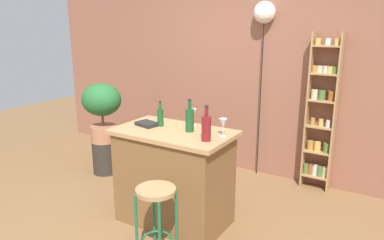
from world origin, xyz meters
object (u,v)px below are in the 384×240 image
object	(u,v)px
wine_glass_left	(193,114)
pendant_globe_light	(264,14)
plant_stool	(105,157)
bottle_olive_oil	(206,128)
bottle_soda_blue	(160,117)
spice_shelf	(321,117)
bottle_spirits_clear	(190,119)
bar_stool	(156,208)
potted_plant	(102,106)
wine_glass_center	(223,124)
cookbook	(147,124)

from	to	relation	value
wine_glass_left	pendant_globe_light	world-z (taller)	pendant_globe_light
plant_stool	bottle_olive_oil	distance (m)	2.15
bottle_soda_blue	bottle_olive_oil	bearing A→B (deg)	-15.40
spice_shelf	wine_glass_left	world-z (taller)	spice_shelf
wine_glass_left	plant_stool	bearing A→B (deg)	169.53
pendant_globe_light	plant_stool	bearing A→B (deg)	-149.72
bottle_spirits_clear	bar_stool	bearing A→B (deg)	-81.45
bar_stool	potted_plant	distance (m)	2.10
spice_shelf	potted_plant	xyz separation A→B (m)	(-2.47, -0.97, 0.02)
wine_glass_center	cookbook	bearing A→B (deg)	-174.58
plant_stool	bottle_spirits_clear	distance (m)	1.88
bottle_olive_oil	cookbook	world-z (taller)	bottle_olive_oil
potted_plant	bottle_spirits_clear	size ratio (longest dim) A/B	2.49
cookbook	pendant_globe_light	bearing A→B (deg)	81.61
spice_shelf	bottle_olive_oil	bearing A→B (deg)	-110.24
bottle_olive_oil	potted_plant	bearing A→B (deg)	161.11
bar_stool	spice_shelf	world-z (taller)	spice_shelf
bar_stool	spice_shelf	distance (m)	2.28
plant_stool	wine_glass_center	bearing A→B (deg)	-13.30
spice_shelf	wine_glass_center	size ratio (longest dim) A/B	11.13
bottle_soda_blue	cookbook	world-z (taller)	bottle_soda_blue
potted_plant	wine_glass_center	size ratio (longest dim) A/B	4.63
plant_stool	wine_glass_left	size ratio (longest dim) A/B	2.62
plant_stool	pendant_globe_light	world-z (taller)	pendant_globe_light
bar_stool	wine_glass_left	distance (m)	1.05
bottle_spirits_clear	pendant_globe_light	xyz separation A→B (m)	(0.11, 1.49, 0.96)
bar_stool	pendant_globe_light	world-z (taller)	pendant_globe_light
potted_plant	pendant_globe_light	world-z (taller)	pendant_globe_light
bottle_soda_blue	cookbook	size ratio (longest dim) A/B	1.18
wine_glass_left	pendant_globe_light	size ratio (longest dim) A/B	0.08
potted_plant	pendant_globe_light	xyz separation A→B (m)	(1.72, 1.01, 1.12)
plant_stool	cookbook	distance (m)	1.47
plant_stool	bottle_soda_blue	xyz separation A→B (m)	(1.27, -0.48, 0.82)
potted_plant	cookbook	world-z (taller)	potted_plant
plant_stool	spice_shelf	bearing A→B (deg)	21.44
plant_stool	bottle_olive_oil	xyz separation A→B (m)	(1.88, -0.64, 0.84)
bottle_spirits_clear	wine_glass_center	bearing A→B (deg)	3.93
wine_glass_center	bar_stool	bearing A→B (deg)	-108.57
bottle_olive_oil	pendant_globe_light	xyz separation A→B (m)	(-0.15, 1.65, 0.96)
wine_glass_left	wine_glass_center	xyz separation A→B (m)	(0.42, -0.18, 0.00)
spice_shelf	bottle_soda_blue	world-z (taller)	spice_shelf
bar_stool	bottle_spirits_clear	size ratio (longest dim) A/B	2.17
bar_stool	wine_glass_left	bearing A→B (deg)	102.17
spice_shelf	pendant_globe_light	world-z (taller)	pendant_globe_light
bottle_spirits_clear	wine_glass_left	bearing A→B (deg)	113.40
spice_shelf	bottle_soda_blue	distance (m)	1.88
bar_stool	bottle_soda_blue	xyz separation A→B (m)	(-0.44, 0.67, 0.55)
plant_stool	bottle_spirits_clear	xyz separation A→B (m)	(1.61, -0.48, 0.84)
bottle_soda_blue	pendant_globe_light	distance (m)	1.83
bottle_spirits_clear	wine_glass_center	distance (m)	0.33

